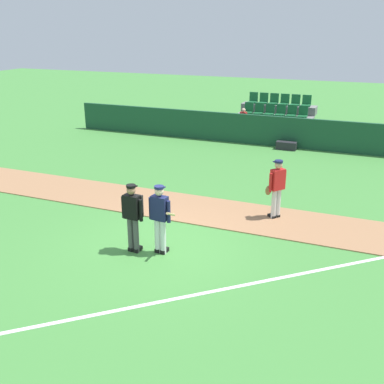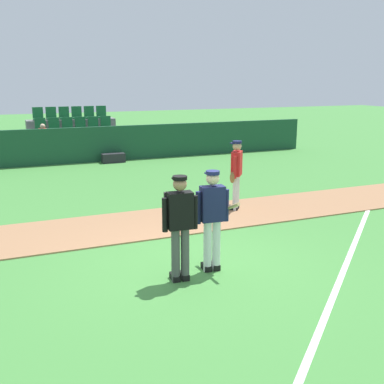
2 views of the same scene
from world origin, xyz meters
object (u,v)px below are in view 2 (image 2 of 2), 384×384
Objects in this scene: batter_navy_jersey at (212,217)px; umpire_home_plate at (180,222)px; equipment_bag at (113,158)px; runner_red_jersey at (236,173)px.

umpire_home_plate is at bearing -165.87° from batter_navy_jersey.
batter_navy_jersey is 11.25m from equipment_bag.
runner_red_jersey is (2.80, 3.36, -0.04)m from umpire_home_plate.
equipment_bag is (0.91, 11.19, -0.79)m from batter_navy_jersey.
umpire_home_plate is at bearing -97.88° from equipment_bag.
runner_red_jersey is at bearing 56.15° from batter_navy_jersey.
umpire_home_plate is 11.49m from equipment_bag.
runner_red_jersey is at bearing 50.20° from umpire_home_plate.
batter_navy_jersey and umpire_home_plate have the same top height.
equipment_bag is (1.57, 11.35, -0.82)m from umpire_home_plate.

